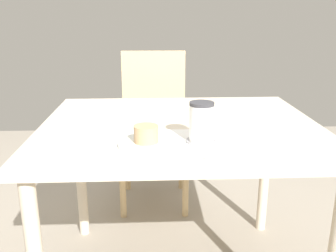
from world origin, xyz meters
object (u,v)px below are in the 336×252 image
at_px(pastry, 146,134).
at_px(coffee_mug, 202,122).
at_px(dining_table, 180,142).
at_px(pastry_plate, 146,144).
at_px(wooden_chair, 154,120).

bearing_deg(pastry, coffee_mug, 8.67).
bearing_deg(dining_table, coffee_mug, -77.47).
relative_size(dining_table, pastry_plate, 5.89).
bearing_deg(pastry_plate, pastry, 0.00).
distance_m(wooden_chair, pastry_plate, 1.07).
bearing_deg(wooden_chair, pastry_plate, 89.14).
xyz_separation_m(pastry_plate, pastry, (0.00, 0.00, 0.03)).
xyz_separation_m(pastry, coffee_mug, (0.18, 0.03, 0.03)).
relative_size(pastry_plate, coffee_mug, 1.41).
height_order(dining_table, pastry, pastry).
bearing_deg(pastry, dining_table, 63.81).
xyz_separation_m(dining_table, pastry_plate, (-0.13, -0.26, 0.09)).
height_order(wooden_chair, pastry_plate, wooden_chair).
relative_size(dining_table, pastry, 13.79).
height_order(pastry_plate, pastry, pastry).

